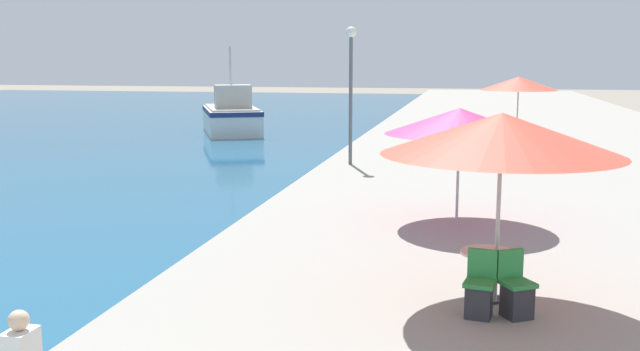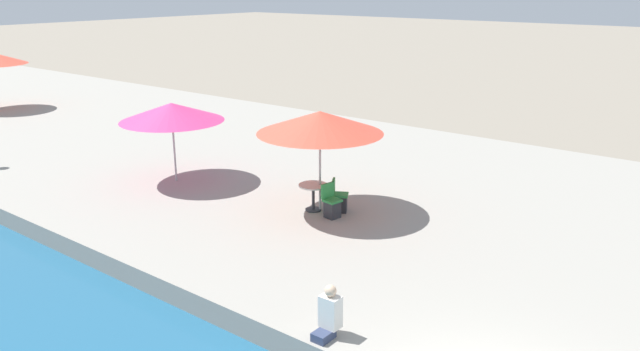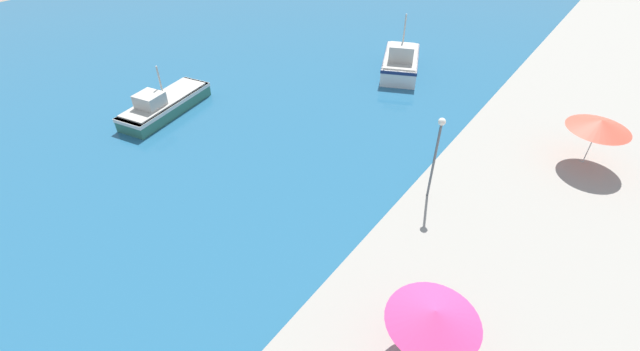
{
  "view_description": "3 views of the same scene",
  "coord_description": "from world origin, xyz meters",
  "px_view_note": "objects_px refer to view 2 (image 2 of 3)",
  "views": [
    {
      "loc": [
        4.92,
        -2.87,
        4.04
      ],
      "look_at": [
        1.5,
        13.27,
        1.35
      ],
      "focal_mm": 40.0,
      "sensor_mm": 36.0,
      "label": 1
    },
    {
      "loc": [
        -7.31,
        -2.58,
        6.53
      ],
      "look_at": [
        5.35,
        7.3,
        1.55
      ],
      "focal_mm": 35.0,
      "sensor_mm": 36.0,
      "label": 2
    },
    {
      "loc": [
        6.6,
        3.72,
        14.88
      ],
      "look_at": [
        -4.0,
        18.0,
        1.15
      ],
      "focal_mm": 24.0,
      "sensor_mm": 36.0,
      "label": 3
    }
  ],
  "objects_px": {
    "cafe_umbrella_pink": "(320,122)",
    "cafe_chair_left": "(332,206)",
    "cafe_chair_right": "(340,200)",
    "cafe_table": "(313,192)",
    "cafe_umbrella_white": "(172,112)",
    "person_at_quay": "(329,314)"
  },
  "relations": [
    {
      "from": "cafe_umbrella_pink",
      "to": "cafe_chair_left",
      "type": "height_order",
      "value": "cafe_umbrella_pink"
    },
    {
      "from": "cafe_chair_right",
      "to": "cafe_chair_left",
      "type": "bearing_deg",
      "value": -20.2
    },
    {
      "from": "cafe_table",
      "to": "cafe_chair_left",
      "type": "bearing_deg",
      "value": -99.3
    },
    {
      "from": "cafe_umbrella_pink",
      "to": "cafe_chair_right",
      "type": "xyz_separation_m",
      "value": [
        0.26,
        -0.48,
        -2.14
      ]
    },
    {
      "from": "cafe_umbrella_white",
      "to": "cafe_chair_right",
      "type": "relative_size",
      "value": 3.51
    },
    {
      "from": "cafe_umbrella_white",
      "to": "cafe_table",
      "type": "distance_m",
      "value": 5.4
    },
    {
      "from": "cafe_umbrella_white",
      "to": "cafe_table",
      "type": "bearing_deg",
      "value": -83.94
    },
    {
      "from": "cafe_umbrella_white",
      "to": "person_at_quay",
      "type": "relative_size",
      "value": 3.29
    },
    {
      "from": "cafe_umbrella_pink",
      "to": "cafe_table",
      "type": "height_order",
      "value": "cafe_umbrella_pink"
    },
    {
      "from": "cafe_table",
      "to": "cafe_umbrella_pink",
      "type": "bearing_deg",
      "value": -51.85
    },
    {
      "from": "cafe_table",
      "to": "cafe_chair_right",
      "type": "bearing_deg",
      "value": -58.89
    },
    {
      "from": "cafe_umbrella_pink",
      "to": "cafe_chair_left",
      "type": "relative_size",
      "value": 3.71
    },
    {
      "from": "cafe_chair_left",
      "to": "person_at_quay",
      "type": "bearing_deg",
      "value": 45.77
    },
    {
      "from": "cafe_umbrella_pink",
      "to": "cafe_umbrella_white",
      "type": "xyz_separation_m",
      "value": [
        -0.65,
        5.25,
        -0.27
      ]
    },
    {
      "from": "cafe_umbrella_white",
      "to": "cafe_chair_right",
      "type": "distance_m",
      "value": 6.09
    },
    {
      "from": "cafe_umbrella_pink",
      "to": "person_at_quay",
      "type": "distance_m",
      "value": 6.67
    },
    {
      "from": "cafe_table",
      "to": "cafe_chair_right",
      "type": "height_order",
      "value": "cafe_chair_right"
    },
    {
      "from": "cafe_chair_left",
      "to": "person_at_quay",
      "type": "distance_m",
      "value": 5.82
    },
    {
      "from": "cafe_umbrella_white",
      "to": "person_at_quay",
      "type": "height_order",
      "value": "cafe_umbrella_white"
    },
    {
      "from": "cafe_umbrella_pink",
      "to": "cafe_umbrella_white",
      "type": "relative_size",
      "value": 1.06
    },
    {
      "from": "cafe_table",
      "to": "person_at_quay",
      "type": "bearing_deg",
      "value": -138.99
    },
    {
      "from": "cafe_table",
      "to": "person_at_quay",
      "type": "xyz_separation_m",
      "value": [
        -4.8,
        -4.17,
        -0.11
      ]
    }
  ]
}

